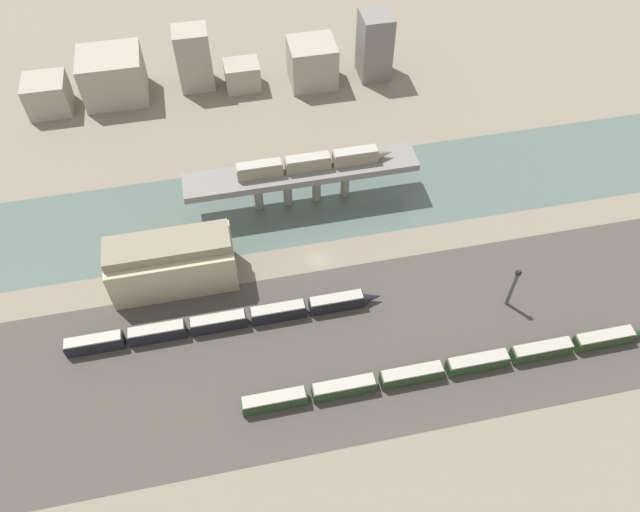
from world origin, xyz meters
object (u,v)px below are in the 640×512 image
train_yard_mid (225,322)px  warehouse_building (172,262)px  train_on_bridge (314,162)px  signal_tower (512,288)px  train_yard_near (452,367)px

train_yard_mid → warehouse_building: warehouse_building is taller
train_on_bridge → signal_tower: bearing=-48.7°
train_yard_near → signal_tower: bearing=37.7°
train_yard_near → signal_tower: size_ratio=7.38×
train_yard_near → signal_tower: (17.46, 13.51, 4.18)m
train_yard_mid → warehouse_building: bearing=122.7°
train_on_bridge → train_yard_mid: (-25.94, -33.36, -10.61)m
warehouse_building → signal_tower: 73.59m
train_on_bridge → train_yard_mid: bearing=-127.9°
train_on_bridge → train_yard_mid: train_on_bridge is taller
train_on_bridge → train_yard_near: train_on_bridge is taller
train_yard_near → signal_tower: 22.47m
train_yard_mid → train_on_bridge: bearing=52.1°
train_yard_near → train_on_bridge: bearing=108.3°
train_yard_mid → warehouse_building: size_ratio=2.47×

